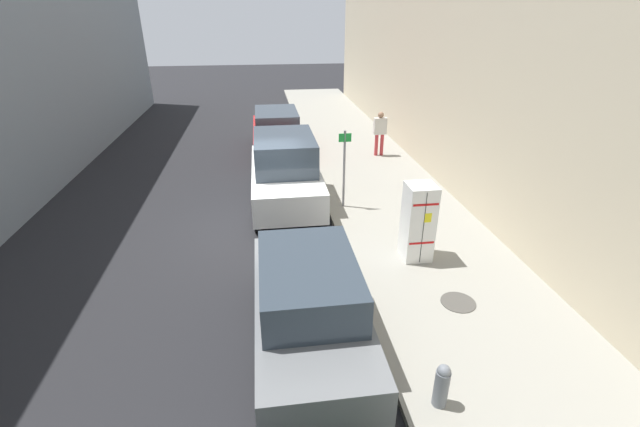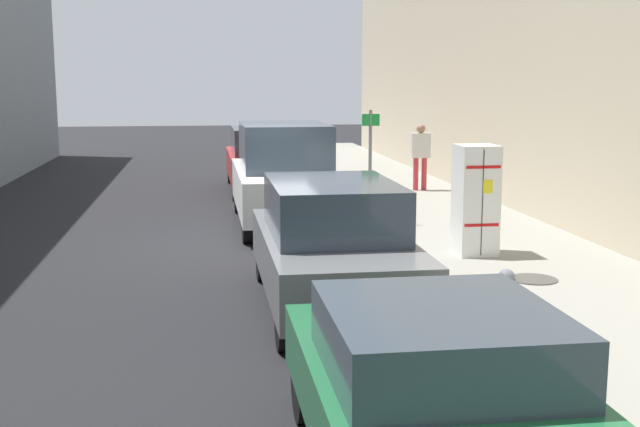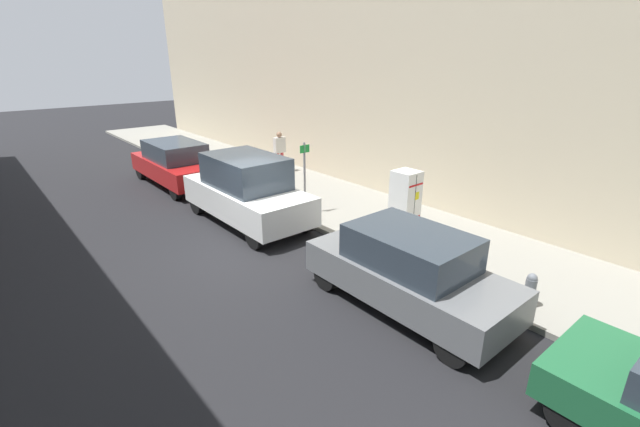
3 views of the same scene
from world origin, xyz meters
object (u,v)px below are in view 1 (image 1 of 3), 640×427
(street_sign_post, at_px, (344,165))
(parked_van_white, at_px, (285,171))
(parked_suv_red, at_px, (277,131))
(pedestrian_walking_far, at_px, (380,130))
(fire_hydrant, at_px, (442,385))
(parked_suv_gray, at_px, (309,303))
(discarded_refrigerator, at_px, (418,222))

(street_sign_post, relative_size, parked_van_white, 0.49)
(parked_suv_red, bearing_deg, pedestrian_walking_far, 159.91)
(fire_hydrant, distance_m, parked_van_white, 8.26)
(fire_hydrant, bearing_deg, street_sign_post, -89.29)
(fire_hydrant, relative_size, parked_suv_gray, 0.17)
(pedestrian_walking_far, distance_m, parked_van_white, 5.69)
(discarded_refrigerator, distance_m, fire_hydrant, 4.33)
(parked_van_white, bearing_deg, discarded_refrigerator, 126.09)
(pedestrian_walking_far, bearing_deg, parked_suv_gray, 37.16)
(fire_hydrant, relative_size, parked_van_white, 0.16)
(parked_suv_red, height_order, parked_van_white, parked_van_white)
(street_sign_post, distance_m, parked_van_white, 1.89)
(fire_hydrant, xyz_separation_m, parked_van_white, (1.77, -8.05, 0.55))
(pedestrian_walking_far, height_order, parked_suv_gray, pedestrian_walking_far)
(street_sign_post, bearing_deg, parked_suv_gray, 73.17)
(street_sign_post, xyz_separation_m, fire_hydrant, (-0.09, 7.28, -0.92))
(pedestrian_walking_far, relative_size, parked_van_white, 0.37)
(street_sign_post, bearing_deg, pedestrian_walking_far, -116.43)
(street_sign_post, distance_m, parked_suv_red, 6.49)
(discarded_refrigerator, xyz_separation_m, street_sign_post, (1.16, -3.12, 0.39))
(parked_suv_gray, bearing_deg, fire_hydrant, 135.69)
(discarded_refrigerator, distance_m, parked_suv_red, 9.79)
(discarded_refrigerator, height_order, fire_hydrant, discarded_refrigerator)
(discarded_refrigerator, distance_m, parked_van_white, 4.81)
(pedestrian_walking_far, bearing_deg, parked_van_white, 13.21)
(discarded_refrigerator, bearing_deg, parked_suv_gray, 40.63)
(discarded_refrigerator, relative_size, pedestrian_walking_far, 1.05)
(pedestrian_walking_far, bearing_deg, street_sign_post, 32.15)
(pedestrian_walking_far, xyz_separation_m, parked_suv_gray, (4.05, 10.32, -0.29))
(discarded_refrigerator, height_order, street_sign_post, street_sign_post)
(fire_hydrant, xyz_separation_m, parked_suv_red, (1.77, -13.53, 0.39))
(street_sign_post, xyz_separation_m, parked_van_white, (1.68, -0.77, -0.37))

